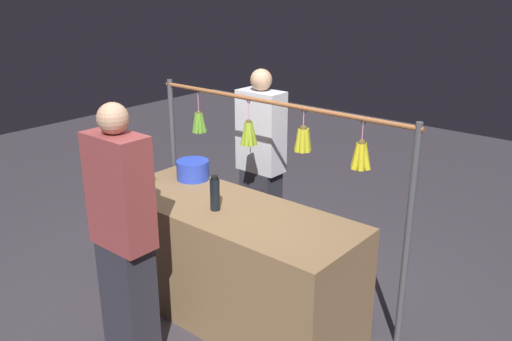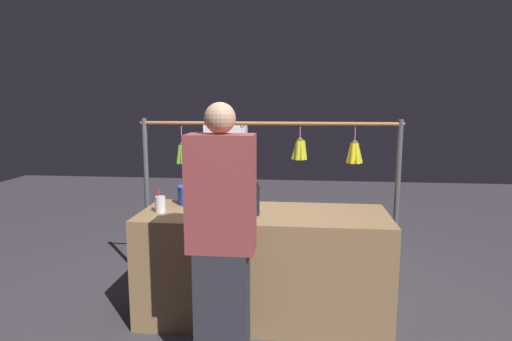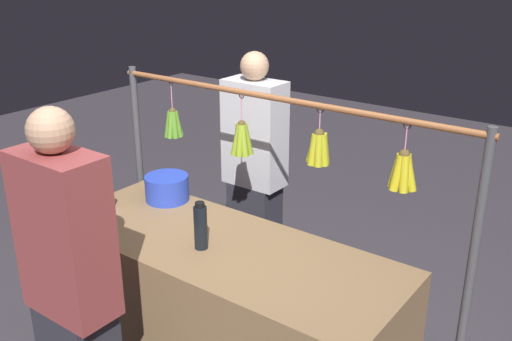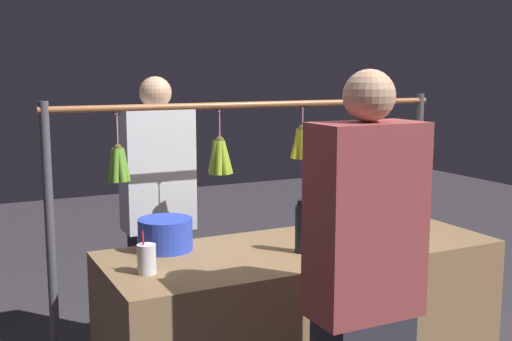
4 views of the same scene
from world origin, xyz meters
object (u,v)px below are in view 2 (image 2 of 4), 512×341
blue_bucket (193,195)px  drink_cup (160,204)px  customer_person (222,245)px  vendor_person (226,192)px  water_bottle (255,200)px

blue_bucket → drink_cup: 0.35m
drink_cup → customer_person: size_ratio=0.11×
customer_person → drink_cup: bearing=-48.6°
blue_bucket → vendor_person: bearing=-104.9°
water_bottle → customer_person: (0.13, 0.66, -0.13)m
blue_bucket → customer_person: size_ratio=0.15×
water_bottle → drink_cup: bearing=-1.5°
water_bottle → vendor_person: bearing=-68.1°
water_bottle → drink_cup: size_ratio=1.36×
blue_bucket → customer_person: bearing=113.0°
water_bottle → customer_person: size_ratio=0.15×
water_bottle → blue_bucket: size_ratio=0.97×
blue_bucket → customer_person: 1.07m
water_bottle → blue_bucket: bearing=-30.3°
drink_cup → vendor_person: 1.00m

